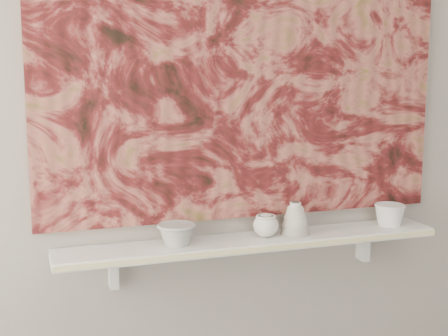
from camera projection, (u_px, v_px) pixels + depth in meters
name	position (u px, v px, depth m)	size (l,w,h in m)	color
wall_back	(244.00, 118.00, 2.25)	(3.60, 3.60, 0.00)	gray
shelf	(253.00, 242.00, 2.23)	(1.40, 0.18, 0.03)	silver
shelf_stripe	(262.00, 249.00, 2.14)	(1.40, 0.01, 0.02)	beige
bracket_left	(113.00, 270.00, 2.15)	(0.03, 0.06, 0.12)	silver
bracket_right	(363.00, 245.00, 2.45)	(0.03, 0.06, 0.12)	silver
painting	(246.00, 65.00, 2.20)	(1.50, 0.03, 1.10)	maroon
house_motif	(357.00, 147.00, 2.38)	(0.09, 0.00, 0.08)	black
bowl_grey	(177.00, 234.00, 2.13)	(0.13, 0.13, 0.08)	gray
cup_cream	(266.00, 225.00, 2.23)	(0.09, 0.09, 0.08)	silver
bell_vessel	(295.00, 218.00, 2.27)	(0.11, 0.11, 0.12)	beige
bowl_white	(389.00, 215.00, 2.39)	(0.12, 0.12, 0.08)	silver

